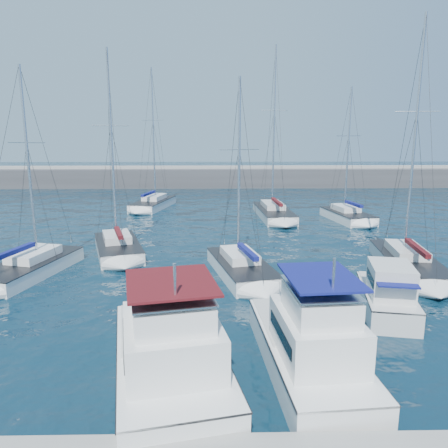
{
  "coord_description": "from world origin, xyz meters",
  "views": [
    {
      "loc": [
        -2.07,
        -21.1,
        9.29
      ],
      "look_at": [
        -1.52,
        8.03,
        3.0
      ],
      "focal_mm": 35.0,
      "sensor_mm": 36.0,
      "label": 1
    }
  ],
  "objects_px": {
    "motor_yacht_stbd_outer": "(387,297)",
    "sailboat_mid_c": "(241,268)",
    "sailboat_mid_b": "(118,247)",
    "sailboat_back_a": "(153,203)",
    "sailboat_mid_a": "(30,267)",
    "sailboat_back_c": "(347,216)",
    "motor_yacht_port_inner": "(170,354)",
    "sailboat_mid_d": "(408,262)",
    "motor_yacht_stbd_inner": "(310,347)",
    "sailboat_back_b": "(274,212)"
  },
  "relations": [
    {
      "from": "motor_yacht_port_inner",
      "to": "sailboat_back_b",
      "type": "distance_m",
      "value": 32.61
    },
    {
      "from": "motor_yacht_stbd_outer",
      "to": "sailboat_mid_b",
      "type": "xyz_separation_m",
      "value": [
        -16.26,
        11.42,
        -0.4
      ]
    },
    {
      "from": "motor_yacht_stbd_inner",
      "to": "sailboat_mid_c",
      "type": "relative_size",
      "value": 0.7
    },
    {
      "from": "sailboat_back_c",
      "to": "sailboat_mid_b",
      "type": "bearing_deg",
      "value": -160.67
    },
    {
      "from": "sailboat_mid_b",
      "to": "sailboat_mid_d",
      "type": "relative_size",
      "value": 0.92
    },
    {
      "from": "motor_yacht_port_inner",
      "to": "motor_yacht_stbd_inner",
      "type": "xyz_separation_m",
      "value": [
        5.32,
        0.46,
        -0.0
      ]
    },
    {
      "from": "sailboat_back_a",
      "to": "sailboat_back_b",
      "type": "relative_size",
      "value": 0.92
    },
    {
      "from": "motor_yacht_stbd_inner",
      "to": "motor_yacht_port_inner",
      "type": "bearing_deg",
      "value": -179.8
    },
    {
      "from": "sailboat_mid_d",
      "to": "sailboat_mid_c",
      "type": "bearing_deg",
      "value": -168.49
    },
    {
      "from": "motor_yacht_port_inner",
      "to": "sailboat_mid_d",
      "type": "bearing_deg",
      "value": 29.81
    },
    {
      "from": "motor_yacht_stbd_inner",
      "to": "sailboat_back_a",
      "type": "relative_size",
      "value": 0.53
    },
    {
      "from": "motor_yacht_stbd_outer",
      "to": "sailboat_back_c",
      "type": "height_order",
      "value": "sailboat_back_c"
    },
    {
      "from": "motor_yacht_stbd_inner",
      "to": "sailboat_mid_a",
      "type": "relative_size",
      "value": 0.66
    },
    {
      "from": "sailboat_mid_a",
      "to": "sailboat_mid_b",
      "type": "relative_size",
      "value": 0.88
    },
    {
      "from": "sailboat_mid_b",
      "to": "sailboat_mid_c",
      "type": "distance_m",
      "value": 10.49
    },
    {
      "from": "motor_yacht_stbd_outer",
      "to": "sailboat_back_a",
      "type": "distance_m",
      "value": 35.62
    },
    {
      "from": "motor_yacht_stbd_inner",
      "to": "sailboat_back_c",
      "type": "relative_size",
      "value": 0.65
    },
    {
      "from": "sailboat_mid_d",
      "to": "sailboat_back_c",
      "type": "distance_m",
      "value": 16.5
    },
    {
      "from": "motor_yacht_stbd_outer",
      "to": "sailboat_mid_d",
      "type": "xyz_separation_m",
      "value": [
        4.21,
        7.18,
        -0.41
      ]
    },
    {
      "from": "sailboat_mid_c",
      "to": "sailboat_back_a",
      "type": "relative_size",
      "value": 0.77
    },
    {
      "from": "motor_yacht_stbd_inner",
      "to": "motor_yacht_stbd_outer",
      "type": "relative_size",
      "value": 1.47
    },
    {
      "from": "motor_yacht_port_inner",
      "to": "sailboat_back_b",
      "type": "xyz_separation_m",
      "value": [
        8.0,
        31.61,
        -0.59
      ]
    },
    {
      "from": "motor_yacht_stbd_outer",
      "to": "sailboat_mid_d",
      "type": "distance_m",
      "value": 8.34
    },
    {
      "from": "sailboat_mid_b",
      "to": "sailboat_back_a",
      "type": "relative_size",
      "value": 0.92
    },
    {
      "from": "motor_yacht_stbd_outer",
      "to": "sailboat_mid_c",
      "type": "bearing_deg",
      "value": 149.71
    },
    {
      "from": "motor_yacht_stbd_inner",
      "to": "sailboat_back_b",
      "type": "distance_m",
      "value": 31.26
    },
    {
      "from": "motor_yacht_port_inner",
      "to": "sailboat_back_c",
      "type": "height_order",
      "value": "sailboat_back_c"
    },
    {
      "from": "sailboat_back_b",
      "to": "motor_yacht_stbd_inner",
      "type": "bearing_deg",
      "value": -98.58
    },
    {
      "from": "sailboat_back_a",
      "to": "sailboat_back_c",
      "type": "bearing_deg",
      "value": -7.06
    },
    {
      "from": "sailboat_mid_b",
      "to": "sailboat_back_a",
      "type": "height_order",
      "value": "sailboat_back_a"
    },
    {
      "from": "motor_yacht_stbd_outer",
      "to": "sailboat_mid_d",
      "type": "height_order",
      "value": "sailboat_mid_d"
    },
    {
      "from": "motor_yacht_port_inner",
      "to": "sailboat_mid_a",
      "type": "bearing_deg",
      "value": 117.45
    },
    {
      "from": "motor_yacht_stbd_outer",
      "to": "sailboat_back_b",
      "type": "xyz_separation_m",
      "value": [
        -2.49,
        25.6,
        -0.4
      ]
    },
    {
      "from": "motor_yacht_stbd_outer",
      "to": "sailboat_back_a",
      "type": "bearing_deg",
      "value": 128.46
    },
    {
      "from": "motor_yacht_stbd_inner",
      "to": "sailboat_mid_d",
      "type": "bearing_deg",
      "value": 48.82
    },
    {
      "from": "sailboat_mid_b",
      "to": "sailboat_back_c",
      "type": "xyz_separation_m",
      "value": [
        21.24,
        12.25,
        -0.02
      ]
    },
    {
      "from": "sailboat_mid_c",
      "to": "sailboat_back_c",
      "type": "relative_size",
      "value": 0.93
    },
    {
      "from": "sailboat_mid_a",
      "to": "motor_yacht_stbd_inner",
      "type": "bearing_deg",
      "value": -23.35
    },
    {
      "from": "sailboat_back_a",
      "to": "sailboat_back_c",
      "type": "xyz_separation_m",
      "value": [
        21.37,
        -7.96,
        -0.02
      ]
    },
    {
      "from": "sailboat_mid_c",
      "to": "motor_yacht_stbd_outer",
      "type": "bearing_deg",
      "value": -54.58
    },
    {
      "from": "sailboat_back_b",
      "to": "sailboat_back_a",
      "type": "bearing_deg",
      "value": 152.91
    },
    {
      "from": "motor_yacht_stbd_inner",
      "to": "sailboat_mid_b",
      "type": "xyz_separation_m",
      "value": [
        -11.09,
        16.96,
        -0.59
      ]
    },
    {
      "from": "sailboat_mid_a",
      "to": "sailboat_mid_c",
      "type": "relative_size",
      "value": 1.06
    },
    {
      "from": "motor_yacht_stbd_inner",
      "to": "sailboat_mid_c",
      "type": "height_order",
      "value": "sailboat_mid_c"
    },
    {
      "from": "sailboat_mid_b",
      "to": "sailboat_back_b",
      "type": "distance_m",
      "value": 19.77
    },
    {
      "from": "sailboat_back_a",
      "to": "sailboat_back_c",
      "type": "relative_size",
      "value": 1.21
    },
    {
      "from": "sailboat_mid_b",
      "to": "sailboat_back_c",
      "type": "distance_m",
      "value": 24.52
    },
    {
      "from": "sailboat_mid_c",
      "to": "sailboat_back_c",
      "type": "height_order",
      "value": "sailboat_back_c"
    },
    {
      "from": "sailboat_mid_a",
      "to": "sailboat_back_c",
      "type": "relative_size",
      "value": 0.98
    },
    {
      "from": "motor_yacht_stbd_inner",
      "to": "sailboat_back_c",
      "type": "bearing_deg",
      "value": 66.06
    }
  ]
}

